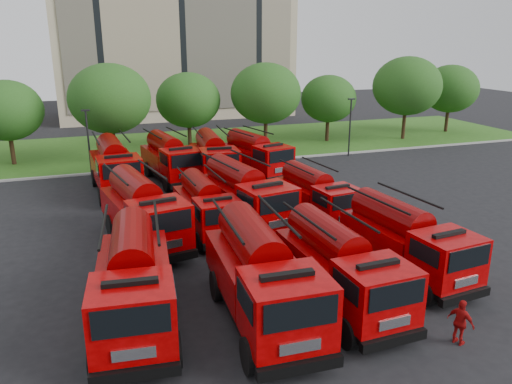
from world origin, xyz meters
TOP-DOWN VIEW (x-y plane):
  - ground at (0.00, 0.00)m, footprint 140.00×140.00m
  - lawn at (0.00, 26.00)m, footprint 70.00×16.00m
  - curb at (0.00, 17.90)m, footprint 70.00×0.30m
  - apartment_building at (2.00, 47.94)m, footprint 30.00×14.18m
  - tree_1 at (-16.00, 23.00)m, footprint 5.71×5.71m
  - tree_2 at (-8.00, 21.50)m, footprint 6.72×6.72m
  - tree_3 at (-1.00, 24.00)m, footprint 5.88×5.88m
  - tree_4 at (6.00, 22.50)m, footprint 6.55×6.55m
  - tree_5 at (13.00, 23.50)m, footprint 5.46×5.46m
  - tree_6 at (21.00, 22.00)m, footprint 6.89×6.89m
  - tree_7 at (28.00, 24.00)m, footprint 6.05×6.05m
  - lamp_post_0 at (-10.00, 17.20)m, footprint 0.60×0.25m
  - lamp_post_1 at (12.00, 17.20)m, footprint 0.60×0.25m
  - fire_truck_0 at (-8.95, -4.84)m, footprint 3.43×7.87m
  - fire_truck_1 at (-4.49, -6.01)m, footprint 3.15×7.98m
  - fire_truck_2 at (-1.27, -5.98)m, footprint 2.89×7.29m
  - fire_truck_3 at (2.79, -4.45)m, footprint 3.15×7.25m
  - fire_truck_4 at (-7.73, 2.82)m, footprint 3.96×7.95m
  - fire_truck_5 at (-4.36, 3.29)m, footprint 2.63×6.55m
  - fire_truck_6 at (-2.07, 3.71)m, footprint 3.94×7.94m
  - fire_truck_7 at (2.12, 3.32)m, footprint 2.93×6.60m
  - fire_truck_8 at (-8.47, 12.63)m, footprint 3.21×7.87m
  - fire_truck_9 at (-4.44, 14.27)m, footprint 3.62×7.59m
  - fire_truck_10 at (-1.47, 13.18)m, footprint 3.16×7.66m
  - fire_truck_11 at (1.95, 13.57)m, footprint 4.01×7.41m
  - firefighter_0 at (-0.32, -7.50)m, footprint 0.69×0.52m
  - firefighter_1 at (-3.15, -8.43)m, footprint 0.83×0.61m
  - firefighter_2 at (1.43, -9.66)m, footprint 0.85×1.11m
  - firefighter_3 at (1.78, -2.55)m, footprint 0.96×0.52m
  - firefighter_4 at (-9.26, -0.85)m, footprint 0.94×0.88m
  - firefighter_5 at (1.33, 2.60)m, footprint 1.61×0.89m

SIDE VIEW (x-z plane):
  - ground at x=0.00m, z-range 0.00..0.00m
  - firefighter_0 at x=-0.32m, z-range -0.92..0.92m
  - firefighter_1 at x=-3.15m, z-range -0.76..0.76m
  - firefighter_2 at x=1.43m, z-range -0.83..0.83m
  - firefighter_3 at x=1.78m, z-range -0.73..0.73m
  - firefighter_4 at x=-9.26m, z-range -0.81..0.81m
  - firefighter_5 at x=1.33m, z-range -0.82..0.82m
  - lawn at x=0.00m, z-range 0.00..0.12m
  - curb at x=0.00m, z-range 0.00..0.14m
  - fire_truck_7 at x=2.12m, z-range 0.01..2.92m
  - fire_truck_5 at x=-4.36m, z-range 0.01..2.94m
  - fire_truck_3 at x=2.79m, z-range 0.01..3.21m
  - fire_truck_11 at x=1.95m, z-range 0.01..3.22m
  - fire_truck_2 at x=-1.27m, z-range 0.01..3.28m
  - fire_truck_9 at x=-4.44m, z-range 0.01..3.33m
  - fire_truck_10 at x=-1.47m, z-range 0.01..3.42m
  - fire_truck_6 at x=-2.07m, z-range 0.01..3.47m
  - fire_truck_4 at x=-7.73m, z-range 0.01..3.47m
  - fire_truck_0 at x=-8.95m, z-range 0.01..3.49m
  - fire_truck_8 at x=-8.47m, z-range 0.01..3.53m
  - fire_truck_1 at x=-4.49m, z-range 0.01..3.60m
  - lamp_post_0 at x=-10.00m, z-range 0.34..5.45m
  - lamp_post_1 at x=12.00m, z-range 0.34..5.45m
  - tree_5 at x=13.00m, z-range 1.01..7.69m
  - tree_1 at x=-16.00m, z-range 1.06..8.04m
  - tree_3 at x=-1.00m, z-range 1.09..8.28m
  - tree_7 at x=28.00m, z-range 1.12..8.52m
  - tree_4 at x=6.00m, z-range 1.21..9.23m
  - tree_2 at x=-8.00m, z-range 1.25..9.46m
  - tree_6 at x=21.00m, z-range 1.28..9.70m
  - apartment_building at x=2.00m, z-range 0.00..25.00m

